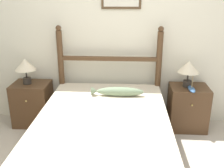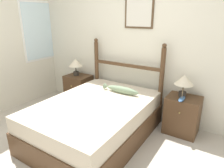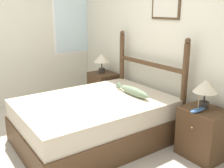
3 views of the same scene
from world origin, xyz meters
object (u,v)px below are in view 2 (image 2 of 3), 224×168
(nightstand_right, at_px, (182,115))
(table_lamp_right, at_px, (184,81))
(model_boat, at_px, (182,99))
(bed, at_px, (95,120))
(fish_pillow, at_px, (121,90))
(table_lamp_left, at_px, (76,63))
(nightstand_left, at_px, (79,89))

(nightstand_right, height_order, table_lamp_right, table_lamp_right)
(table_lamp_right, bearing_deg, model_boat, -78.04)
(bed, height_order, fish_pillow, fish_pillow)
(fish_pillow, bearing_deg, model_boat, 10.85)
(bed, relative_size, model_boat, 8.15)
(bed, relative_size, table_lamp_right, 5.64)
(table_lamp_left, bearing_deg, bed, -36.70)
(nightstand_right, bearing_deg, bed, -142.08)
(table_lamp_right, bearing_deg, nightstand_left, -179.67)
(nightstand_right, xyz_separation_m, fish_pillow, (-0.91, -0.30, 0.33))
(nightstand_left, height_order, table_lamp_left, table_lamp_left)
(table_lamp_left, bearing_deg, nightstand_left, 11.13)
(table_lamp_left, xyz_separation_m, table_lamp_right, (2.09, 0.02, 0.00))
(table_lamp_right, bearing_deg, bed, -140.67)
(table_lamp_left, distance_m, fish_pillow, 1.27)
(bed, relative_size, nightstand_right, 3.26)
(nightstand_left, height_order, fish_pillow, fish_pillow)
(table_lamp_left, bearing_deg, nightstand_right, 0.20)
(model_boat, bearing_deg, bed, -146.46)
(bed, height_order, model_boat, model_boat)
(nightstand_left, distance_m, table_lamp_right, 2.12)
(nightstand_right, bearing_deg, nightstand_left, 180.00)
(nightstand_right, bearing_deg, model_boat, -93.51)
(nightstand_left, xyz_separation_m, table_lamp_right, (2.05, 0.01, 0.54))
(nightstand_left, bearing_deg, fish_pillow, -14.33)
(model_boat, bearing_deg, nightstand_right, 86.49)
(nightstand_left, relative_size, fish_pillow, 0.94)
(model_boat, bearing_deg, table_lamp_right, 101.96)
(bed, bearing_deg, nightstand_right, 37.92)
(nightstand_right, distance_m, table_lamp_right, 0.54)
(nightstand_right, distance_m, model_boat, 0.34)
(nightstand_left, distance_m, table_lamp_left, 0.54)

